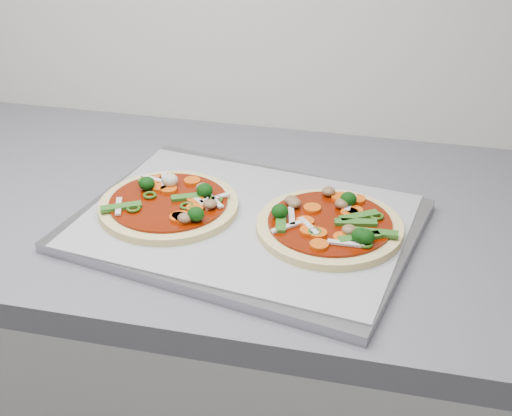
# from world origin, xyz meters

# --- Properties ---
(baking_tray) EXTENTS (0.53, 0.43, 0.02)m
(baking_tray) POSITION_xyz_m (-0.44, 1.23, 0.91)
(baking_tray) COLOR gray
(baking_tray) RESTS_ON countertop
(parchment) EXTENTS (0.49, 0.39, 0.00)m
(parchment) POSITION_xyz_m (-0.44, 1.23, 0.92)
(parchment) COLOR #A0A0A5
(parchment) RESTS_ON baking_tray
(pizza_left) EXTENTS (0.23, 0.23, 0.03)m
(pizza_left) POSITION_xyz_m (-0.55, 1.24, 0.93)
(pizza_left) COLOR #E4CC7F
(pizza_left) RESTS_ON parchment
(pizza_right) EXTENTS (0.21, 0.21, 0.03)m
(pizza_right) POSITION_xyz_m (-0.32, 1.23, 0.93)
(pizza_right) COLOR #E4CC7F
(pizza_right) RESTS_ON parchment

